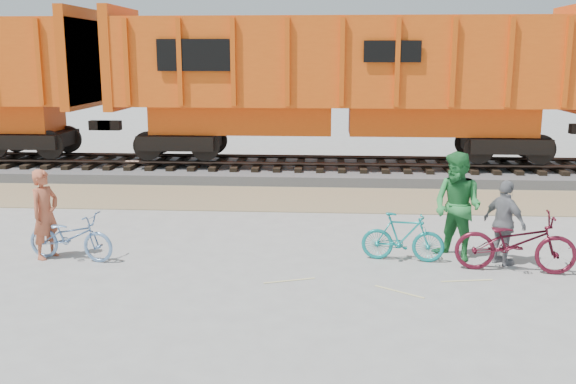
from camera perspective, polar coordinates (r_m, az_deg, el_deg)
name	(u,v)px	position (r m, az deg, el deg)	size (l,w,h in m)	color
ground	(348,267)	(11.67, 5.32, -6.64)	(120.00, 120.00, 0.00)	#9E9E99
gravel_strip	(343,199)	(16.97, 4.88, -0.66)	(120.00, 3.00, 0.02)	#99855F
ballast_bed	(341,171)	(20.38, 4.73, 1.89)	(120.00, 4.00, 0.30)	slate
track	(341,161)	(20.32, 4.75, 2.78)	(120.00, 2.60, 0.24)	black
hopper_car_center	(341,79)	(20.07, 4.72, 9.94)	(14.00, 3.13, 4.65)	black
bicycle_blue	(71,236)	(12.56, -18.76, -3.75)	(0.60, 1.71, 0.90)	#6A91C2
bicycle_teal	(403,237)	(12.02, 10.17, -3.97)	(0.43, 1.51, 0.91)	#138786
bicycle_maroon	(515,242)	(11.91, 19.56, -4.22)	(0.71, 2.05, 1.08)	#51101F
person_solo	(45,214)	(12.75, -20.79, -1.85)	(0.61, 0.40, 1.68)	#B75739
person_man	(457,206)	(12.23, 14.83, -1.24)	(0.98, 0.76, 2.01)	#277C39
person_woman	(505,223)	(12.19, 18.69, -2.62)	(0.91, 0.38, 1.56)	slate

